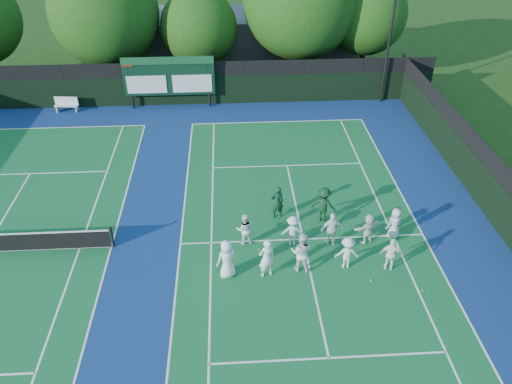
{
  "coord_description": "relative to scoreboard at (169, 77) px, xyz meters",
  "views": [
    {
      "loc": [
        -3.16,
        -16.18,
        14.35
      ],
      "look_at": [
        -2.0,
        3.0,
        1.3
      ],
      "focal_mm": 35.0,
      "sensor_mm": 36.0,
      "label": 1
    }
  ],
  "objects": [
    {
      "name": "divider_fence_right",
      "position": [
        16.01,
        -14.59,
        -0.83
      ],
      "size": [
        0.08,
        32.0,
        3.0
      ],
      "color": "black",
      "rests_on": "ground"
    },
    {
      "name": "tennis_ball_3",
      "position": [
        2.23,
        -12.15,
        -2.16
      ],
      "size": [
        0.07,
        0.07,
        0.07
      ],
      "primitive_type": "sphere",
      "color": "#C0D719",
      "rests_on": "ground"
    },
    {
      "name": "tennis_ball_5",
      "position": [
        9.41,
        -17.37,
        -2.16
      ],
      "size": [
        0.07,
        0.07,
        0.07
      ],
      "primitive_type": "sphere",
      "color": "#C0D719",
      "rests_on": "ground"
    },
    {
      "name": "clubhouse",
      "position": [
        5.01,
        8.41,
        -0.19
      ],
      "size": [
        18.0,
        6.0,
        4.0
      ],
      "primitive_type": "cube",
      "color": "#535357",
      "rests_on": "ground"
    },
    {
      "name": "player_back_3",
      "position": [
        9.8,
        -14.92,
        -1.45
      ],
      "size": [
        1.44,
        0.95,
        1.49
      ],
      "primitive_type": "imported",
      "rotation": [
        0.0,
        0.0,
        3.55
      ],
      "color": "silver",
      "rests_on": "ground"
    },
    {
      "name": "player_front_1",
      "position": [
        5.18,
        -16.78,
        -1.27
      ],
      "size": [
        0.77,
        0.62,
        1.83
      ],
      "primitive_type": "imported",
      "rotation": [
        0.0,
        0.0,
        3.45
      ],
      "color": "white",
      "rests_on": "ground"
    },
    {
      "name": "bench",
      "position": [
        -6.93,
        -0.21,
        -1.65
      ],
      "size": [
        1.62,
        0.6,
        1.0
      ],
      "color": "silver",
      "rests_on": "ground"
    },
    {
      "name": "tree_b",
      "position": [
        -4.23,
        3.99,
        2.97
      ],
      "size": [
        7.47,
        7.47,
        9.1
      ],
      "color": "#321F0D",
      "rests_on": "ground"
    },
    {
      "name": "tennis_ball_2",
      "position": [
        11.3,
        -18.06,
        -2.16
      ],
      "size": [
        0.07,
        0.07,
        0.07
      ],
      "primitive_type": "sphere",
      "color": "#C0D719",
      "rests_on": "ground"
    },
    {
      "name": "near_court",
      "position": [
        7.01,
        -14.59,
        -2.18
      ],
      "size": [
        11.05,
        23.85,
        0.01
      ],
      "color": "#135D2D",
      "rests_on": "ground"
    },
    {
      "name": "light_pole_right",
      "position": [
        14.51,
        0.11,
        4.11
      ],
      "size": [
        1.2,
        0.3,
        10.12
      ],
      "color": "black",
      "rests_on": "ground"
    },
    {
      "name": "coach_right",
      "position": [
        8.12,
        -13.21,
        -1.3
      ],
      "size": [
        1.31,
        1.01,
        1.78
      ],
      "primitive_type": "imported",
      "rotation": [
        0.0,
        0.0,
        2.79
      ],
      "color": "#0E341A",
      "rests_on": "ground"
    },
    {
      "name": "scoreboard",
      "position": [
        0.0,
        0.0,
        0.0
      ],
      "size": [
        6.0,
        0.21,
        3.55
      ],
      "color": "black",
      "rests_on": "ground"
    },
    {
      "name": "player_front_2",
      "position": [
        6.62,
        -16.49,
        -1.27
      ],
      "size": [
        1.06,
        0.93,
        1.84
      ],
      "primitive_type": "imported",
      "rotation": [
        0.0,
        0.0,
        2.83
      ],
      "color": "white",
      "rests_on": "ground"
    },
    {
      "name": "ground",
      "position": [
        7.01,
        -15.59,
        -2.19
      ],
      "size": [
        120.0,
        120.0,
        0.0
      ],
      "primitive_type": "plane",
      "color": "#18360E",
      "rests_on": "ground"
    },
    {
      "name": "player_back_4",
      "position": [
        11.07,
        -14.64,
        -1.43
      ],
      "size": [
        0.87,
        0.72,
        1.53
      ],
      "primitive_type": "imported",
      "rotation": [
        0.0,
        0.0,
        3.51
      ],
      "color": "silver",
      "rests_on": "ground"
    },
    {
      "name": "tree_e",
      "position": [
        14.05,
        3.99,
        2.6
      ],
      "size": [
        5.62,
        5.62,
        7.76
      ],
      "color": "#321F0D",
      "rests_on": "ground"
    },
    {
      "name": "tree_d",
      "position": [
        9.3,
        3.99,
        3.56
      ],
      "size": [
        8.06,
        8.06,
        9.99
      ],
      "color": "#321F0D",
      "rests_on": "ground"
    },
    {
      "name": "player_back_2",
      "position": [
        8.19,
        -14.96,
        -1.37
      ],
      "size": [
        0.99,
        0.47,
        1.65
      ],
      "primitive_type": "imported",
      "rotation": [
        0.0,
        0.0,
        3.21
      ],
      "color": "white",
      "rests_on": "ground"
    },
    {
      "name": "player_front_4",
      "position": [
        10.31,
        -16.7,
        -1.41
      ],
      "size": [
        0.99,
        0.63,
        1.56
      ],
      "primitive_type": "imported",
      "rotation": [
        0.0,
        0.0,
        2.85
      ],
      "color": "white",
      "rests_on": "ground"
    },
    {
      "name": "court_apron",
      "position": [
        1.01,
        -14.59,
        -2.19
      ],
      "size": [
        34.0,
        32.0,
        0.01
      ],
      "primitive_type": "cube",
      "color": "navy",
      "rests_on": "ground"
    },
    {
      "name": "tree_c",
      "position": [
        2.13,
        3.99,
        1.91
      ],
      "size": [
        5.4,
        5.4,
        6.95
      ],
      "color": "#321F0D",
      "rests_on": "ground"
    },
    {
      "name": "tennis_ball_0",
      "position": [
        5.0,
        -15.22,
        -2.16
      ],
      "size": [
        0.07,
        0.07,
        0.07
      ],
      "primitive_type": "sphere",
      "color": "#C0D719",
      "rests_on": "ground"
    },
    {
      "name": "player_front_3",
      "position": [
        8.53,
        -16.46,
        -1.44
      ],
      "size": [
        1.0,
        0.61,
        1.5
      ],
      "primitive_type": "imported",
      "rotation": [
        0.0,
        0.0,
        3.09
      ],
      "color": "silver",
      "rests_on": "ground"
    },
    {
      "name": "player_back_0",
      "position": [
        4.39,
        -14.64,
        -1.43
      ],
      "size": [
        0.77,
        0.61,
        1.53
      ],
      "primitive_type": "imported",
      "rotation": [
        0.0,
        0.0,
        3.19
      ],
      "color": "white",
      "rests_on": "ground"
    },
    {
      "name": "player_front_0",
      "position": [
        3.59,
        -16.7,
        -1.31
      ],
      "size": [
        1.02,
        0.86,
        1.77
      ],
      "primitive_type": "imported",
      "rotation": [
        0.0,
        0.0,
        3.54
      ],
      "color": "white",
      "rests_on": "ground"
    },
    {
      "name": "back_fence",
      "position": [
        1.01,
        0.41,
        -0.83
      ],
      "size": [
        34.0,
        0.08,
        3.0
      ],
      "color": "black",
      "rests_on": "ground"
    },
    {
      "name": "player_back_1",
      "position": [
        6.47,
        -14.88,
        -1.45
      ],
      "size": [
        1.01,
        0.65,
        1.49
      ],
      "primitive_type": "imported",
      "rotation": [
        0.0,
        0.0,
        3.04
      ],
      "color": "silver",
      "rests_on": "ground"
    },
    {
      "name": "coach_left",
      "position": [
        5.99,
        -12.84,
        -1.33
      ],
      "size": [
        0.69,
        0.52,
        1.73
      ],
      "primitive_type": "imported",
      "rotation": [
        0.0,
        0.0,
        3.31
      ],
      "color": "#0F3921",
      "rests_on": "ground"
    }
  ]
}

